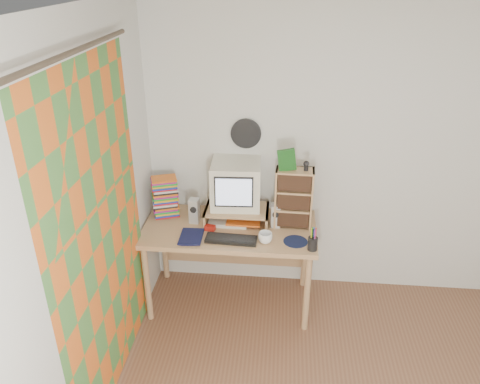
% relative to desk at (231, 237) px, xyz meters
% --- Properties ---
extents(ceiling, '(3.50, 3.50, 0.00)m').
position_rel_desk_xyz_m(ceiling, '(1.03, -1.44, 1.88)').
color(ceiling, white).
rests_on(ceiling, back_wall).
extents(back_wall, '(3.50, 0.00, 3.50)m').
position_rel_desk_xyz_m(back_wall, '(1.03, 0.31, 0.63)').
color(back_wall, silver).
rests_on(back_wall, floor).
extents(left_wall, '(0.00, 3.50, 3.50)m').
position_rel_desk_xyz_m(left_wall, '(-0.72, -1.44, 0.63)').
color(left_wall, silver).
rests_on(left_wall, floor).
extents(curtain, '(0.00, 2.20, 2.20)m').
position_rel_desk_xyz_m(curtain, '(-0.68, -0.96, 0.53)').
color(curtain, orange).
rests_on(curtain, left_wall).
extents(wall_disc, '(0.25, 0.02, 0.25)m').
position_rel_desk_xyz_m(wall_disc, '(0.10, 0.29, 0.81)').
color(wall_disc, black).
rests_on(wall_disc, back_wall).
extents(desk, '(1.40, 0.70, 0.75)m').
position_rel_desk_xyz_m(desk, '(0.00, 0.00, 0.00)').
color(desk, tan).
rests_on(desk, floor).
extents(monitor_riser, '(0.52, 0.30, 0.12)m').
position_rel_desk_xyz_m(monitor_riser, '(0.05, 0.04, 0.23)').
color(monitor_riser, tan).
rests_on(monitor_riser, desk).
extents(crt_monitor, '(0.41, 0.41, 0.37)m').
position_rel_desk_xyz_m(crt_monitor, '(0.04, 0.09, 0.44)').
color(crt_monitor, silver).
rests_on(crt_monitor, monitor_riser).
extents(speaker_left, '(0.09, 0.09, 0.21)m').
position_rel_desk_xyz_m(speaker_left, '(-0.30, -0.01, 0.24)').
color(speaker_left, silver).
rests_on(speaker_left, desk).
extents(speaker_right, '(0.08, 0.08, 0.20)m').
position_rel_desk_xyz_m(speaker_right, '(0.37, -0.01, 0.23)').
color(speaker_right, silver).
rests_on(speaker_right, desk).
extents(keyboard, '(0.40, 0.15, 0.03)m').
position_rel_desk_xyz_m(keyboard, '(0.04, -0.27, 0.15)').
color(keyboard, black).
rests_on(keyboard, desk).
extents(dvd_stack, '(0.24, 0.20, 0.29)m').
position_rel_desk_xyz_m(dvd_stack, '(-0.56, 0.08, 0.28)').
color(dvd_stack, brown).
rests_on(dvd_stack, desk).
extents(cd_rack, '(0.30, 0.17, 0.50)m').
position_rel_desk_xyz_m(cd_rack, '(0.51, 0.02, 0.38)').
color(cd_rack, tan).
rests_on(cd_rack, desk).
extents(mug, '(0.11, 0.11, 0.09)m').
position_rel_desk_xyz_m(mug, '(0.30, -0.27, 0.18)').
color(mug, white).
rests_on(mug, desk).
extents(diary, '(0.22, 0.17, 0.04)m').
position_rel_desk_xyz_m(diary, '(-0.37, -0.26, 0.16)').
color(diary, '#0F1339').
rests_on(diary, desk).
extents(mousepad, '(0.23, 0.23, 0.00)m').
position_rel_desk_xyz_m(mousepad, '(0.53, -0.24, 0.14)').
color(mousepad, '#0F1134').
rests_on(mousepad, desk).
extents(pen_cup, '(0.08, 0.08, 0.15)m').
position_rel_desk_xyz_m(pen_cup, '(0.66, -0.33, 0.21)').
color(pen_cup, black).
rests_on(pen_cup, desk).
extents(papers, '(0.32, 0.24, 0.04)m').
position_rel_desk_xyz_m(papers, '(0.03, 0.03, 0.16)').
color(papers, silver).
rests_on(papers, desk).
extents(red_box, '(0.09, 0.07, 0.04)m').
position_rel_desk_xyz_m(red_box, '(-0.15, -0.13, 0.15)').
color(red_box, '#A91A12').
rests_on(red_box, desk).
extents(game_box, '(0.14, 0.05, 0.17)m').
position_rel_desk_xyz_m(game_box, '(0.44, -0.00, 0.72)').
color(game_box, '#18551A').
rests_on(game_box, cd_rack).
extents(webcam, '(0.05, 0.05, 0.08)m').
position_rel_desk_xyz_m(webcam, '(0.59, 0.01, 0.67)').
color(webcam, black).
rests_on(webcam, cd_rack).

